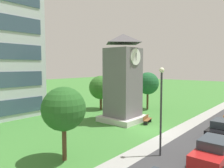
{
  "coord_description": "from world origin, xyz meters",
  "views": [
    {
      "loc": [
        -18.62,
        -10.57,
        6.34
      ],
      "look_at": [
        0.74,
        5.51,
        4.28
      ],
      "focal_mm": 35.28,
      "sensor_mm": 36.0,
      "label": 1
    }
  ],
  "objects": [
    {
      "name": "tree_streetside",
      "position": [
        -9.6,
        1.09,
        3.49
      ],
      "size": [
        2.95,
        2.95,
        4.99
      ],
      "color": "#513823",
      "rests_on": "ground"
    },
    {
      "name": "tree_by_building",
      "position": [
        4.92,
        11.1,
        3.22
      ],
      "size": [
        3.44,
        3.44,
        4.95
      ],
      "color": "#513823",
      "rests_on": "ground"
    },
    {
      "name": "street_lamp",
      "position": [
        -4.78,
        -3.53,
        3.84
      ],
      "size": [
        0.36,
        0.36,
        6.24
      ],
      "color": "#333338",
      "rests_on": "ground"
    },
    {
      "name": "parked_car_black",
      "position": [
        1.71,
        -6.05,
        0.86
      ],
      "size": [
        4.02,
        2.02,
        1.69
      ],
      "color": "black",
      "rests_on": "ground"
    },
    {
      "name": "parked_car_red",
      "position": [
        -3.89,
        -6.83,
        0.86
      ],
      "size": [
        4.46,
        2.01,
        1.69
      ],
      "color": "red",
      "rests_on": "ground"
    },
    {
      "name": "kerb_strip",
      "position": [
        0.0,
        -2.03,
        0.0
      ],
      "size": [
        120.0,
        1.6,
        0.01
      ],
      "primitive_type": "cube",
      "color": "#9E9E99",
      "rests_on": "ground"
    },
    {
      "name": "clock_tower",
      "position": [
        1.49,
        4.5,
        4.44
      ],
      "size": [
        4.44,
        4.44,
        9.96
      ],
      "color": "slate",
      "rests_on": "ground"
    },
    {
      "name": "ground_plane",
      "position": [
        0.0,
        0.0,
        0.0
      ],
      "size": [
        160.0,
        160.0,
        0.0
      ],
      "primitive_type": "plane",
      "color": "#3D7A33"
    },
    {
      "name": "tree_near_tower",
      "position": [
        9.51,
        5.96,
        3.8
      ],
      "size": [
        3.26,
        3.26,
        5.44
      ],
      "color": "#513823",
      "rests_on": "ground"
    },
    {
      "name": "street_asphalt",
      "position": [
        0.0,
        -6.43,
        0.0
      ],
      "size": [
        120.0,
        7.2,
        0.01
      ],
      "primitive_type": "cube",
      "color": "#38383A",
      "rests_on": "ground"
    },
    {
      "name": "park_bench",
      "position": [
        2.25,
        1.72,
        0.46
      ],
      "size": [
        1.86,
        0.88,
        0.88
      ],
      "color": "brown",
      "rests_on": "ground"
    }
  ]
}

